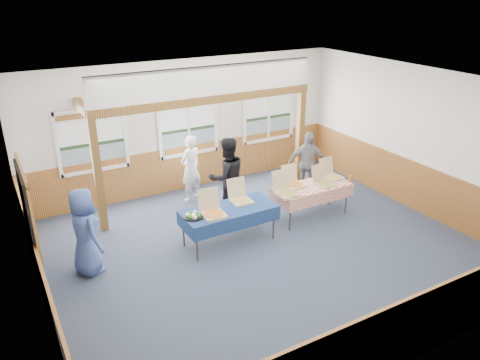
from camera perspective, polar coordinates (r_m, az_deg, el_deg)
name	(u,v)px	position (r m, az deg, el deg)	size (l,w,h in m)	color
floor	(263,248)	(9.28, 2.76, -8.32)	(8.00, 8.00, 0.00)	#2C3347
ceiling	(266,85)	(8.09, 3.19, 11.43)	(8.00, 8.00, 0.00)	white
wall_back	(188,126)	(11.50, -6.40, 6.59)	(8.00, 8.00, 0.00)	silver
wall_front	(416,266)	(6.22, 20.62, -9.80)	(8.00, 8.00, 0.00)	silver
wall_left	(29,224)	(7.42, -24.31, -4.89)	(8.00, 8.00, 0.00)	silver
wall_right	(417,140)	(11.11, 20.79, 4.62)	(8.00, 8.00, 0.00)	silver
wainscot_back	(190,166)	(11.82, -6.13, 1.67)	(7.98, 0.05, 1.10)	brown
wainscot_front	(402,333)	(6.83, 19.19, -17.17)	(7.98, 0.05, 1.10)	brown
wainscot_left	(43,284)	(7.93, -22.89, -11.60)	(0.05, 6.98, 1.10)	brown
wainscot_right	(410,183)	(11.44, 19.98, -0.39)	(0.05, 6.98, 1.10)	brown
cased_opening	(31,230)	(8.47, -24.16, -5.60)	(0.06, 1.30, 2.10)	#313131
window_left	(92,137)	(10.80, -17.63, 4.99)	(1.56, 0.10, 1.46)	white
window_mid	(188,123)	(11.44, -6.33, 6.91)	(1.56, 0.10, 1.46)	white
window_right	(268,111)	(12.48, 3.49, 8.37)	(1.56, 0.10, 1.46)	white
post_left	(98,177)	(9.84, -16.91, 0.38)	(0.15, 0.15, 2.40)	#542A12
post_right	(300,139)	(11.81, 7.29, 4.96)	(0.15, 0.15, 2.40)	#542A12
cross_beam	(208,100)	(10.22, -3.90, 9.76)	(5.15, 0.18, 0.18)	#542A12
table_left	(229,211)	(9.14, -1.36, -3.79)	(2.03, 1.46, 0.76)	#313131
table_right	(312,188)	(10.26, 8.78, -0.99)	(1.76, 0.93, 0.76)	#313131
pizza_box_a	(213,212)	(8.84, -3.32, -3.90)	(0.46, 0.54, 0.46)	tan
pizza_box_b	(241,198)	(9.36, 0.06, -2.26)	(0.41, 0.50, 0.43)	tan
pizza_box_c	(286,191)	(9.72, 5.67, -1.38)	(0.42, 0.52, 0.46)	tan
pizza_box_d	(294,183)	(10.15, 6.59, -0.36)	(0.41, 0.49, 0.42)	tan
pizza_box_e	(324,182)	(10.30, 10.17, -0.24)	(0.42, 0.49, 0.40)	tan
pizza_box_f	(332,175)	(10.69, 11.11, 0.59)	(0.42, 0.50, 0.42)	tan
veggie_tray	(194,216)	(8.81, -5.69, -4.34)	(0.39, 0.39, 0.09)	black
drink_glass	(350,179)	(10.55, 13.31, 0.14)	(0.07, 0.07, 0.15)	#986819
woman_white	(191,168)	(11.00, -6.04, 1.41)	(0.58, 0.38, 1.59)	white
woman_black	(227,177)	(10.18, -1.60, 0.33)	(0.87, 0.68, 1.80)	black
man_blue	(85,232)	(8.62, -18.39, -6.03)	(0.79, 0.51, 1.61)	#3C5496
person_grey	(307,164)	(11.34, 8.16, 1.95)	(0.93, 0.39, 1.59)	gray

